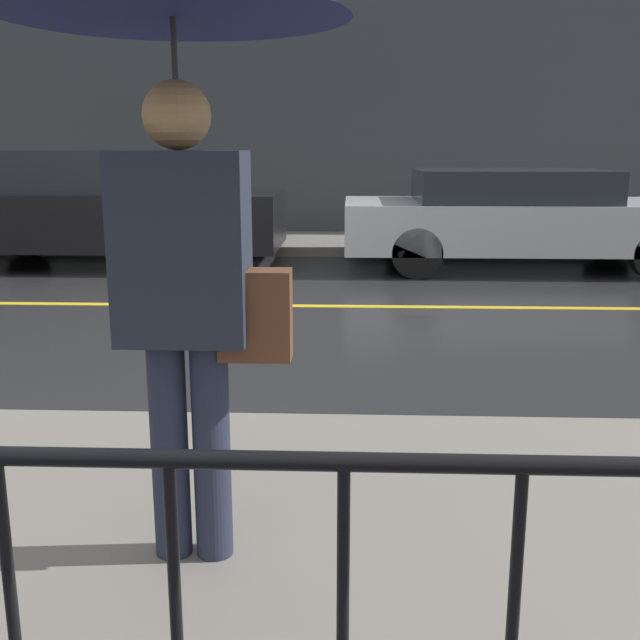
# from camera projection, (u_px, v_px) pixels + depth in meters

# --- Properties ---
(ground_plane) EXTENTS (80.00, 80.00, 0.00)m
(ground_plane) POSITION_uv_depth(u_px,v_px,m) (208.00, 305.00, 7.52)
(ground_plane) COLOR #262628
(sidewalk_far) EXTENTS (28.00, 2.09, 0.14)m
(sidewalk_far) POSITION_uv_depth(u_px,v_px,m) (261.00, 243.00, 11.89)
(sidewalk_far) COLOR slate
(sidewalk_far) RESTS_ON ground_plane
(lane_marking) EXTENTS (25.20, 0.12, 0.01)m
(lane_marking) POSITION_uv_depth(u_px,v_px,m) (208.00, 305.00, 7.51)
(lane_marking) COLOR gold
(lane_marking) RESTS_ON ground_plane
(building_storefront) EXTENTS (28.00, 0.30, 4.69)m
(building_storefront) POSITION_uv_depth(u_px,v_px,m) (267.00, 99.00, 12.54)
(building_storefront) COLOR #383D42
(building_storefront) RESTS_ON ground_plane
(pedestrian) EXTENTS (1.10, 1.10, 2.05)m
(pedestrian) POSITION_uv_depth(u_px,v_px,m) (176.00, 66.00, 2.30)
(pedestrian) COLOR #23283D
(pedestrian) RESTS_ON sidewalk_near
(car_black) EXTENTS (4.66, 1.82, 1.52)m
(car_black) POSITION_uv_depth(u_px,v_px,m) (102.00, 208.00, 9.91)
(car_black) COLOR black
(car_black) RESTS_ON ground_plane
(car_silver) EXTENTS (4.59, 1.93, 1.27)m
(car_silver) POSITION_uv_depth(u_px,v_px,m) (519.00, 217.00, 9.71)
(car_silver) COLOR #B2B5BA
(car_silver) RESTS_ON ground_plane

